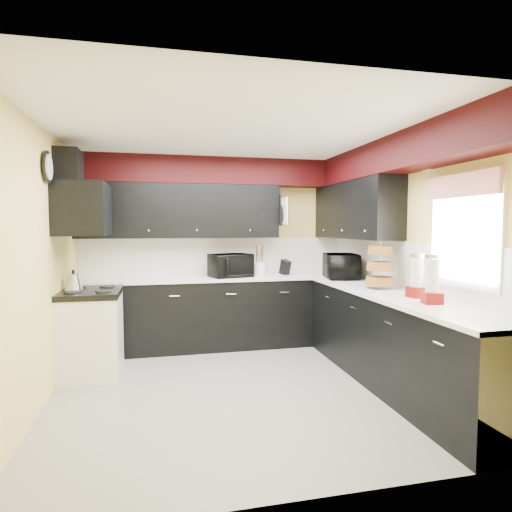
% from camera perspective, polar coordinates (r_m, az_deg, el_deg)
% --- Properties ---
extents(ground, '(3.60, 3.60, 0.00)m').
position_cam_1_polar(ground, '(4.45, -1.99, -17.14)').
color(ground, gray).
rests_on(ground, ground).
extents(wall_back, '(3.60, 0.06, 2.50)m').
position_cam_1_polar(wall_back, '(5.94, -5.30, 0.56)').
color(wall_back, '#E0C666').
rests_on(wall_back, ground).
extents(wall_right, '(0.06, 3.60, 2.50)m').
position_cam_1_polar(wall_right, '(4.84, 19.42, -0.43)').
color(wall_right, '#E0C666').
rests_on(wall_right, ground).
extents(wall_left, '(0.06, 3.60, 2.50)m').
position_cam_1_polar(wall_left, '(4.22, -26.83, -1.25)').
color(wall_left, '#E0C666').
rests_on(wall_left, ground).
extents(ceiling, '(3.60, 3.60, 0.06)m').
position_cam_1_polar(ceiling, '(4.24, -2.07, 16.18)').
color(ceiling, white).
rests_on(ceiling, wall_back).
extents(cab_back, '(3.60, 0.60, 0.90)m').
position_cam_1_polar(cab_back, '(5.75, -4.85, -7.60)').
color(cab_back, black).
rests_on(cab_back, ground).
extents(cab_right, '(0.60, 3.00, 0.90)m').
position_cam_1_polar(cab_right, '(4.56, 17.98, -10.87)').
color(cab_right, black).
rests_on(cab_right, ground).
extents(counter_back, '(3.62, 0.64, 0.04)m').
position_cam_1_polar(counter_back, '(5.67, -4.88, -2.94)').
color(counter_back, white).
rests_on(counter_back, cab_back).
extents(counter_right, '(0.64, 3.02, 0.04)m').
position_cam_1_polar(counter_right, '(4.46, 18.11, -5.02)').
color(counter_right, white).
rests_on(counter_right, cab_right).
extents(splash_back, '(3.60, 0.02, 0.50)m').
position_cam_1_polar(splash_back, '(5.93, -5.28, -0.02)').
color(splash_back, white).
rests_on(splash_back, counter_back).
extents(splash_right, '(0.02, 3.60, 0.50)m').
position_cam_1_polar(splash_right, '(4.83, 19.30, -1.14)').
color(splash_right, white).
rests_on(splash_right, counter_right).
extents(upper_back, '(2.60, 0.35, 0.70)m').
position_cam_1_polar(upper_back, '(5.71, -10.11, 5.90)').
color(upper_back, black).
rests_on(upper_back, wall_back).
extents(upper_right, '(0.35, 1.80, 0.70)m').
position_cam_1_polar(upper_right, '(5.53, 12.99, 5.93)').
color(upper_right, black).
rests_on(upper_right, wall_right).
extents(soffit_back, '(3.60, 0.36, 0.35)m').
position_cam_1_polar(soffit_back, '(5.79, -5.13, 11.13)').
color(soffit_back, black).
rests_on(soffit_back, wall_back).
extents(soffit_right, '(0.36, 3.24, 0.35)m').
position_cam_1_polar(soffit_right, '(4.63, 19.02, 12.74)').
color(soffit_right, black).
rests_on(soffit_right, wall_right).
extents(stove, '(0.60, 0.75, 0.86)m').
position_cam_1_polar(stove, '(5.02, -21.06, -9.80)').
color(stove, white).
rests_on(stove, ground).
extents(cooktop, '(0.62, 0.77, 0.06)m').
position_cam_1_polar(cooktop, '(4.93, -21.20, -4.60)').
color(cooktop, black).
rests_on(cooktop, stove).
extents(hood, '(0.50, 0.78, 0.55)m').
position_cam_1_polar(hood, '(4.89, -22.05, 5.77)').
color(hood, black).
rests_on(hood, wall_left).
extents(hood_duct, '(0.24, 0.40, 0.40)m').
position_cam_1_polar(hood_duct, '(4.94, -23.69, 10.59)').
color(hood_duct, black).
rests_on(hood_duct, wall_left).
extents(window, '(0.03, 0.86, 0.96)m').
position_cam_1_polar(window, '(4.08, 26.10, 2.83)').
color(window, white).
rests_on(window, wall_right).
extents(valance, '(0.04, 0.88, 0.20)m').
position_cam_1_polar(valance, '(4.06, 25.66, 8.50)').
color(valance, red).
rests_on(valance, wall_right).
extents(pan_top, '(0.03, 0.22, 0.40)m').
position_cam_1_polar(pan_top, '(5.86, 3.03, 7.87)').
color(pan_top, black).
rests_on(pan_top, upper_back).
extents(pan_mid, '(0.03, 0.28, 0.46)m').
position_cam_1_polar(pan_mid, '(5.72, 3.38, 5.45)').
color(pan_mid, black).
rests_on(pan_mid, upper_back).
extents(pan_low, '(0.03, 0.24, 0.42)m').
position_cam_1_polar(pan_low, '(5.97, 2.68, 5.11)').
color(pan_low, black).
rests_on(pan_low, upper_back).
extents(cut_board, '(0.03, 0.26, 0.35)m').
position_cam_1_polar(cut_board, '(5.61, 3.82, 5.99)').
color(cut_board, white).
rests_on(cut_board, upper_back).
extents(baskets, '(0.27, 0.27, 0.50)m').
position_cam_1_polar(baskets, '(4.74, 16.21, -1.29)').
color(baskets, brown).
rests_on(baskets, upper_right).
extents(clock, '(0.03, 0.30, 0.30)m').
position_cam_1_polar(clock, '(4.47, -26.04, 10.61)').
color(clock, black).
rests_on(clock, wall_left).
extents(deco_plate, '(0.03, 0.24, 0.24)m').
position_cam_1_polar(deco_plate, '(4.56, 21.79, 11.86)').
color(deco_plate, white).
rests_on(deco_plate, wall_right).
extents(toaster_oven, '(0.61, 0.55, 0.30)m').
position_cam_1_polar(toaster_oven, '(5.61, -3.37, -1.26)').
color(toaster_oven, black).
rests_on(toaster_oven, counter_back).
extents(microwave, '(0.49, 0.63, 0.31)m').
position_cam_1_polar(microwave, '(5.54, 11.32, -1.34)').
color(microwave, black).
rests_on(microwave, counter_right).
extents(utensil_crock, '(0.22, 0.22, 0.18)m').
position_cam_1_polar(utensil_crock, '(5.80, 0.47, -1.69)').
color(utensil_crock, white).
rests_on(utensil_crock, counter_back).
extents(knife_block, '(0.13, 0.15, 0.20)m').
position_cam_1_polar(knife_block, '(5.87, 3.90, -1.52)').
color(knife_block, black).
rests_on(knife_block, counter_back).
extents(kettle, '(0.23, 0.23, 0.17)m').
position_cam_1_polar(kettle, '(5.01, -23.16, -3.19)').
color(kettle, '#B9B8BD').
rests_on(kettle, cooktop).
extents(dispenser_a, '(0.16, 0.16, 0.38)m').
position_cam_1_polar(dispenser_a, '(4.25, 20.64, -2.65)').
color(dispenser_a, '#740F00').
rests_on(dispenser_a, counter_right).
extents(dispenser_b, '(0.18, 0.18, 0.40)m').
position_cam_1_polar(dispenser_b, '(3.96, 22.46, -3.04)').
color(dispenser_b, maroon).
rests_on(dispenser_b, counter_right).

